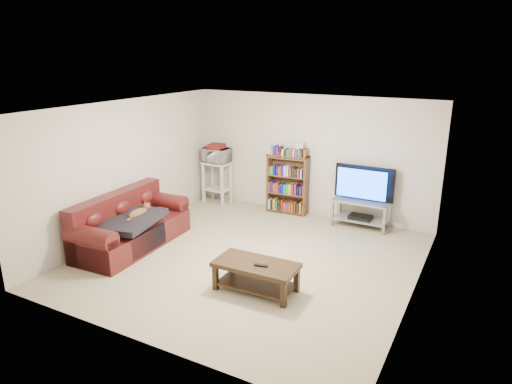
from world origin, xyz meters
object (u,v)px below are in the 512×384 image
Objects in this scene: coffee_table at (256,271)px; bookshelf at (288,183)px; sofa at (129,228)px; tv_stand at (361,209)px.

coffee_table is 0.96× the size of bookshelf.
sofa is 3.28m from bookshelf.
tv_stand is 0.86× the size of bookshelf.
sofa is at bearing -124.79° from bookshelf.
coffee_table is 3.30m from bookshelf.
sofa is 2.66m from coffee_table.
sofa is 2.07× the size of tv_stand.
coffee_table is (2.64, -0.35, -0.03)m from sofa.
coffee_table is at bearing -76.74° from bookshelf.
bookshelf is (1.69, 2.79, 0.31)m from sofa.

